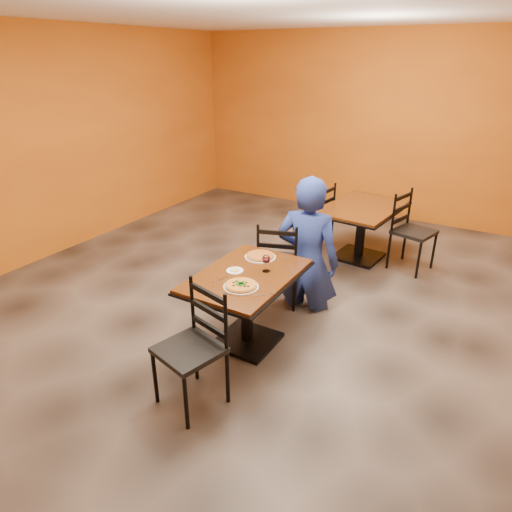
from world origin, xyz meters
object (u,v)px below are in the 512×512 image
Objects in this scene: chair_main_far at (279,262)px; pizza_far at (260,255)px; plate_main at (241,287)px; diner at (308,243)px; chair_second_left at (314,216)px; wine_glass at (266,262)px; chair_main_near at (189,351)px; side_plate at (235,271)px; table_second at (362,219)px; chair_second_right at (414,232)px; table_main at (247,292)px; pizza_main at (241,285)px; plate_far at (260,257)px.

chair_main_far reaches higher than pizza_far.
diner is at bearing 86.01° from plate_main.
chair_second_left is 5.35× the size of wine_glass.
wine_glass is (0.54, -2.39, 0.36)m from chair_second_left.
chair_main_near is 1.02× the size of chair_main_far.
plate_main is at bearing -47.73° from side_plate.
chair_second_right is (0.70, -0.00, -0.05)m from table_second.
plate_main is (0.50, -2.77, 0.27)m from chair_second_left.
pizza_far reaches higher than side_plate.
pizza_far is at bearing 168.70° from chair_second_right.
table_main is at bearing 108.00° from chair_main_near.
side_plate is 0.89× the size of wine_glass.
chair_second_right is 1.76m from diner.
table_second is 2.18m from pizza_far.
chair_main_far is 3.52× the size of pizza_far.
wine_glass is at bearing 78.79° from diner.
pizza_main is 0.65m from plate_far.
side_plate is at bearing 132.27° from pizza_main.
chair_main_far is at bearing 89.60° from side_plate.
chair_second_left reaches higher than pizza_main.
plate_main is (0.21, -1.13, 0.26)m from chair_main_far.
table_second is 1.40× the size of chair_main_near.
table_main is 4.39× the size of pizza_far.
diner is (0.13, 1.92, 0.24)m from chair_main_near.
chair_second_left is (-0.70, -0.00, -0.08)m from table_second.
diner is at bearing -93.89° from table_second.
pizza_far is at bearing -90.00° from plate_far.
pizza_far is (0.00, -0.00, 0.02)m from plate_far.
chair_main_near is at bearing -84.64° from pizza_far.
chair_main_near is (0.05, -0.94, -0.06)m from table_main.
table_second is at bearing 104.90° from chair_second_right.
chair_second_left is at bearing 100.32° from pizza_main.
side_plate is at bearing 71.12° from chair_main_far.
pizza_far is (0.04, -0.50, 0.28)m from chair_main_far.
table_second is 1.56m from diner.
chair_second_left reaches higher than pizza_far.
wine_glass is at bearing 89.68° from chair_main_far.
chair_main_near reaches higher than chair_main_far.
chair_second_left is at bearing -98.30° from chair_main_far.
chair_main_far is 0.57m from plate_far.
chair_second_left is (-0.46, 3.46, -0.02)m from chair_main_near.
chair_main_far is 0.57m from pizza_far.
wine_glass is at bearing -50.43° from plate_far.
plate_far is (-0.12, 1.32, 0.25)m from chair_main_near.
chair_second_right is 2.40m from pizza_far.
diner is 4.78× the size of plate_main.
table_main is 4.33× the size of pizza_main.
table_main is 1.28× the size of chair_second_left.
chair_main_near is 1.94m from diner.
diner is 0.65m from pizza_far.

